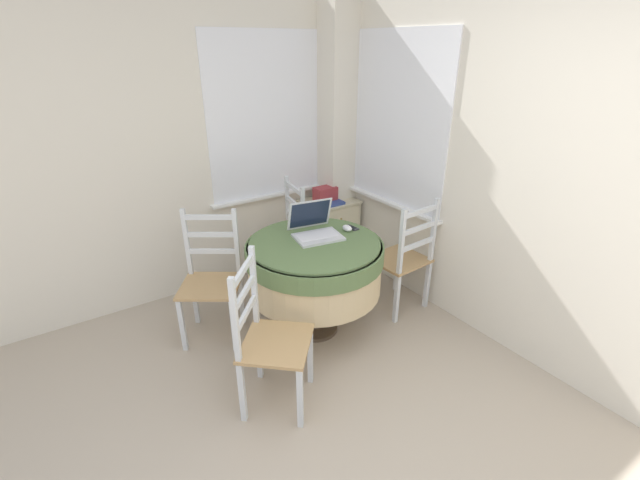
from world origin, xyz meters
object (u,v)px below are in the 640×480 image
object	(u,v)px
computer_mouse	(347,228)
book_on_cabinet	(331,201)
dining_chair_near_back_window	(283,239)
laptop	(315,229)
dining_chair_left_flank	(211,280)
storage_box	(325,195)
round_dining_table	(315,263)
corner_cabinet	(329,231)
dining_chair_camera_near	(269,340)
dining_chair_near_right_window	(403,259)
cell_phone	(352,228)

from	to	relation	value
computer_mouse	book_on_cabinet	distance (m)	0.96
dining_chair_near_back_window	laptop	bearing A→B (deg)	-97.36
computer_mouse	dining_chair_left_flank	xyz separation A→B (m)	(-0.98, 0.38, -0.33)
storage_box	dining_chair_left_flank	bearing A→B (deg)	-160.21
storage_box	book_on_cabinet	size ratio (longest dim) A/B	0.84
dining_chair_left_flank	round_dining_table	bearing A→B (deg)	-31.54
round_dining_table	computer_mouse	xyz separation A→B (m)	(0.32, 0.03, 0.20)
corner_cabinet	computer_mouse	bearing A→B (deg)	-117.31
computer_mouse	storage_box	world-z (taller)	storage_box
dining_chair_near_back_window	book_on_cabinet	size ratio (longest dim) A/B	3.91
corner_cabinet	storage_box	bearing A→B (deg)	-173.91
dining_chair_near_back_window	dining_chair_camera_near	bearing A→B (deg)	-122.81
dining_chair_near_right_window	dining_chair_left_flank	bearing A→B (deg)	158.88
computer_mouse	corner_cabinet	xyz separation A→B (m)	(0.46, 0.88, -0.46)
dining_chair_camera_near	round_dining_table	bearing A→B (deg)	36.05
dining_chair_near_back_window	dining_chair_left_flank	bearing A→B (deg)	-156.28
computer_mouse	corner_cabinet	size ratio (longest dim) A/B	0.14
dining_chair_camera_near	storage_box	bearing A→B (deg)	45.17
laptop	dining_chair_camera_near	xyz separation A→B (m)	(-0.71, -0.56, -0.36)
dining_chair_near_back_window	corner_cabinet	xyz separation A→B (m)	(0.62, 0.15, -0.13)
cell_phone	corner_cabinet	xyz separation A→B (m)	(0.39, 0.86, -0.44)
cell_phone	book_on_cabinet	bearing A→B (deg)	64.98
storage_box	cell_phone	bearing A→B (deg)	-111.79
round_dining_table	storage_box	distance (m)	1.17
dining_chair_camera_near	storage_box	world-z (taller)	dining_chair_camera_near
dining_chair_near_back_window	storage_box	distance (m)	0.65
computer_mouse	cell_phone	bearing A→B (deg)	19.35
dining_chair_near_back_window	corner_cabinet	size ratio (longest dim) A/B	1.49
dining_chair_left_flank	cell_phone	bearing A→B (deg)	-18.99
dining_chair_near_right_window	round_dining_table	bearing A→B (deg)	169.11
dining_chair_near_right_window	dining_chair_near_back_window	bearing A→B (deg)	124.19
dining_chair_near_back_window	storage_box	xyz separation A→B (m)	(0.57, 0.14, 0.28)
round_dining_table	book_on_cabinet	size ratio (longest dim) A/B	4.02
dining_chair_near_back_window	round_dining_table	bearing A→B (deg)	-101.45
laptop	dining_chair_left_flank	xyz separation A→B (m)	(-0.73, 0.31, -0.36)
laptop	cell_phone	world-z (taller)	laptop
round_dining_table	dining_chair_near_back_window	distance (m)	0.79
cell_phone	dining_chair_camera_near	bearing A→B (deg)	-153.31
cell_phone	dining_chair_camera_near	size ratio (longest dim) A/B	0.12
computer_mouse	storage_box	size ratio (longest dim) A/B	0.43
round_dining_table	dining_chair_camera_near	size ratio (longest dim) A/B	1.03
laptop	corner_cabinet	xyz separation A→B (m)	(0.71, 0.82, -0.49)
dining_chair_near_back_window	book_on_cabinet	xyz separation A→B (m)	(0.61, 0.10, 0.21)
round_dining_table	book_on_cabinet	world-z (taller)	round_dining_table
corner_cabinet	storage_box	world-z (taller)	storage_box
round_dining_table	dining_chair_near_back_window	size ratio (longest dim) A/B	1.03
dining_chair_near_right_window	storage_box	bearing A→B (deg)	92.90
laptop	computer_mouse	distance (m)	0.26
dining_chair_near_right_window	dining_chair_left_flank	distance (m)	1.54
dining_chair_near_back_window	cell_phone	bearing A→B (deg)	-72.56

